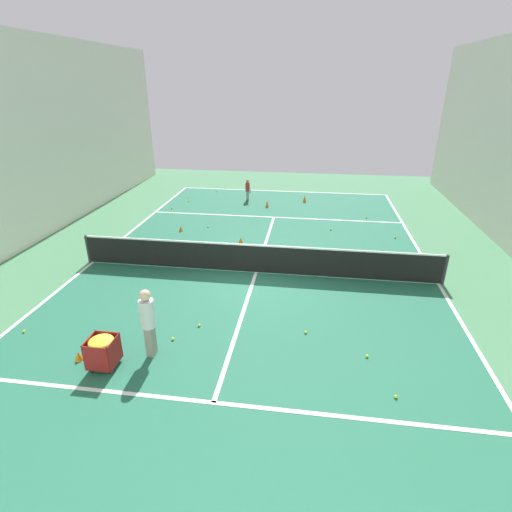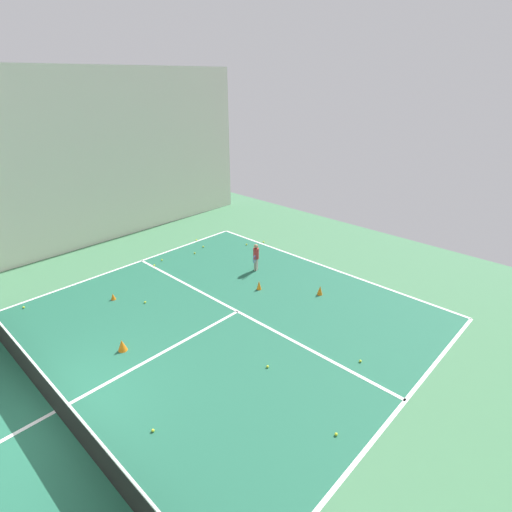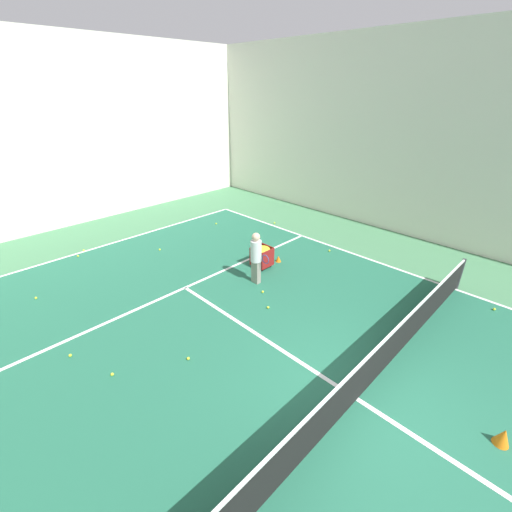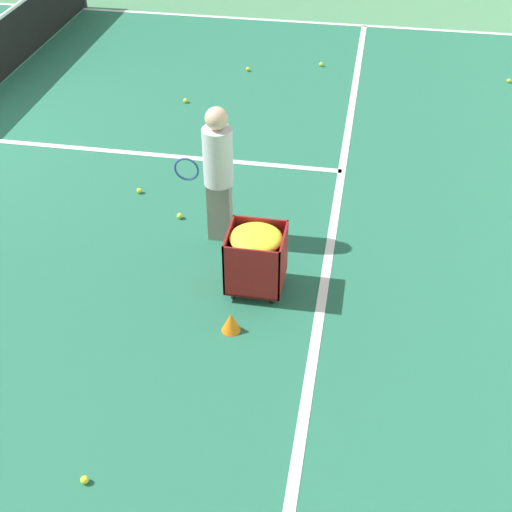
# 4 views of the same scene
# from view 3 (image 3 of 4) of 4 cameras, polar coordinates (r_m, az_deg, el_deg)

# --- Properties ---
(ground_plane) EXTENTS (31.14, 31.14, 0.00)m
(ground_plane) POSITION_cam_3_polar(r_m,az_deg,el_deg) (7.45, 16.43, -21.88)
(ground_plane) COLOR #477F56
(court_playing_area) EXTENTS (11.29, 21.01, 0.00)m
(court_playing_area) POSITION_cam_3_polar(r_m,az_deg,el_deg) (7.44, 16.43, -21.87)
(court_playing_area) COLOR #23664C
(court_playing_area) RESTS_ON ground
(line_baseline_far) EXTENTS (11.29, 0.10, 0.00)m
(line_baseline_far) POSITION_cam_3_polar(r_m,az_deg,el_deg) (14.37, -22.43, 2.13)
(line_baseline_far) COLOR white
(line_baseline_far) RESTS_ON ground
(line_sideline_right) EXTENTS (0.10, 21.01, 0.00)m
(line_sideline_right) POSITION_cam_3_polar(r_m,az_deg,el_deg) (11.85, 30.23, -4.80)
(line_sideline_right) COLOR white
(line_sideline_right) RESTS_ON ground
(line_service_far) EXTENTS (11.29, 0.10, 0.00)m
(line_service_far) POSITION_cam_3_polar(r_m,az_deg,el_deg) (10.54, -11.72, -5.19)
(line_service_far) COLOR white
(line_service_far) RESTS_ON ground
(line_centre_service) EXTENTS (0.10, 11.55, 0.00)m
(line_centre_service) POSITION_cam_3_polar(r_m,az_deg,el_deg) (7.44, 16.43, -21.85)
(line_centre_service) COLOR white
(line_centre_service) RESTS_ON ground
(hall_enclosure_far) EXTENTS (17.43, 0.15, 7.36)m
(hall_enclosure_far) POSITION_cam_3_polar(r_m,az_deg,el_deg) (16.37, -29.48, 17.10)
(hall_enclosure_far) COLOR silver
(hall_enclosure_far) RESTS_ON ground
(tennis_net) EXTENTS (11.59, 0.10, 0.98)m
(tennis_net) POSITION_cam_3_polar(r_m,az_deg,el_deg) (7.08, 16.98, -19.13)
(tennis_net) COLOR #2D2D33
(tennis_net) RESTS_ON ground
(coach_at_net) EXTENTS (0.33, 0.65, 1.65)m
(coach_at_net) POSITION_cam_3_polar(r_m,az_deg,el_deg) (10.15, 0.03, 0.18)
(coach_at_net) COLOR gray
(coach_at_net) RESTS_ON ground
(ball_cart) EXTENTS (0.57, 0.59, 0.73)m
(ball_cart) POSITION_cam_3_polar(r_m,az_deg,el_deg) (11.24, 0.99, 0.49)
(ball_cart) COLOR maroon
(ball_cart) RESTS_ON ground
(training_cone_2) EXTENTS (0.26, 0.26, 0.33)m
(training_cone_2) POSITION_cam_3_polar(r_m,az_deg,el_deg) (7.69, 35.89, -23.23)
(training_cone_2) COLOR orange
(training_cone_2) RESTS_ON ground
(training_cone_3) EXTENTS (0.19, 0.19, 0.21)m
(training_cone_3) POSITION_cam_3_polar(r_m,az_deg,el_deg) (11.80, 3.75, -0.46)
(training_cone_3) COLOR orange
(training_cone_3) RESTS_ON ground
(tennis_ball_1) EXTENTS (0.07, 0.07, 0.07)m
(tennis_ball_1) POSITION_cam_3_polar(r_m,az_deg,el_deg) (15.16, 3.11, 5.53)
(tennis_ball_1) COLOR yellow
(tennis_ball_1) RESTS_ON ground
(tennis_ball_3) EXTENTS (0.07, 0.07, 0.07)m
(tennis_ball_3) POSITION_cam_3_polar(r_m,az_deg,el_deg) (13.67, -27.54, -0.00)
(tennis_ball_3) COLOR yellow
(tennis_ball_3) RESTS_ON ground
(tennis_ball_5) EXTENTS (0.07, 0.07, 0.07)m
(tennis_ball_5) POSITION_cam_3_polar(r_m,az_deg,el_deg) (9.42, 2.03, -8.56)
(tennis_ball_5) COLOR yellow
(tennis_ball_5) RESTS_ON ground
(tennis_ball_7) EXTENTS (0.07, 0.07, 0.07)m
(tennis_ball_7) POSITION_cam_3_polar(r_m,az_deg,el_deg) (10.07, 1.13, -5.98)
(tennis_ball_7) COLOR yellow
(tennis_ball_7) RESTS_ON ground
(tennis_ball_9) EXTENTS (0.07, 0.07, 0.07)m
(tennis_ball_9) POSITION_cam_3_polar(r_m,az_deg,el_deg) (12.81, 12.14, 0.88)
(tennis_ball_9) COLOR yellow
(tennis_ball_9) RESTS_ON ground
(tennis_ball_10) EXTENTS (0.07, 0.07, 0.07)m
(tennis_ball_10) POSITION_cam_3_polar(r_m,az_deg,el_deg) (8.99, -28.56, -14.34)
(tennis_ball_10) COLOR yellow
(tennis_ball_10) RESTS_ON ground
(tennis_ball_12) EXTENTS (0.07, 0.07, 0.07)m
(tennis_ball_12) POSITION_cam_3_polar(r_m,az_deg,el_deg) (8.14, -22.85, -17.71)
(tennis_ball_12) COLOR yellow
(tennis_ball_12) RESTS_ON ground
(tennis_ball_15) EXTENTS (0.07, 0.07, 0.07)m
(tennis_ball_15) POSITION_cam_3_polar(r_m,az_deg,el_deg) (11.35, 34.91, -7.28)
(tennis_ball_15) COLOR yellow
(tennis_ball_15) RESTS_ON ground
(tennis_ball_18) EXTENTS (0.07, 0.07, 0.07)m
(tennis_ball_18) POSITION_cam_3_polar(r_m,az_deg,el_deg) (8.03, -11.23, -16.41)
(tennis_ball_18) COLOR yellow
(tennis_ball_18) RESTS_ON ground
(tennis_ball_19) EXTENTS (0.07, 0.07, 0.07)m
(tennis_ball_19) POSITION_cam_3_polar(r_m,az_deg,el_deg) (13.10, -15.75, 1.04)
(tennis_ball_19) COLOR yellow
(tennis_ball_19) RESTS_ON ground
(tennis_ball_20) EXTENTS (0.07, 0.07, 0.07)m
(tennis_ball_20) POSITION_cam_3_polar(r_m,az_deg,el_deg) (14.06, -26.78, 0.85)
(tennis_ball_20) COLOR yellow
(tennis_ball_20) RESTS_ON ground
(tennis_ball_21) EXTENTS (0.07, 0.07, 0.07)m
(tennis_ball_21) POSITION_cam_3_polar(r_m,az_deg,el_deg) (15.16, -6.66, 5.39)
(tennis_ball_21) COLOR yellow
(tennis_ball_21) RESTS_ON ground
(tennis_ball_23) EXTENTS (0.07, 0.07, 0.07)m
(tennis_ball_23) POSITION_cam_3_polar(r_m,az_deg,el_deg) (11.63, -32.81, -5.90)
(tennis_ball_23) COLOR yellow
(tennis_ball_23) RESTS_ON ground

